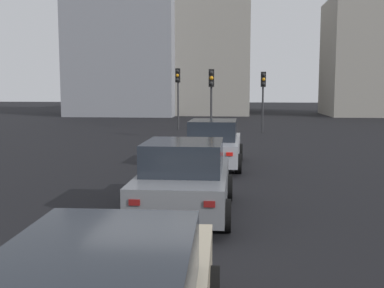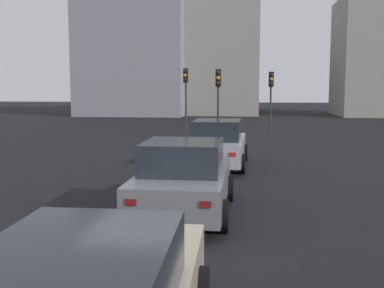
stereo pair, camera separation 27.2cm
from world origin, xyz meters
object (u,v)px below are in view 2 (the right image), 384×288
at_px(car_silver_lead, 218,144).
at_px(traffic_light_far_left, 218,89).
at_px(traffic_light_near_right, 186,86).
at_px(car_grey_second, 184,179).
at_px(traffic_light_near_left, 271,89).

xyz_separation_m(car_silver_lead, traffic_light_far_left, (8.04, 0.51, 1.87)).
bearing_deg(traffic_light_near_right, car_grey_second, 15.27).
xyz_separation_m(car_silver_lead, car_grey_second, (-6.37, 0.32, -0.01)).
bearing_deg(traffic_light_near_left, traffic_light_near_right, -113.32).
relative_size(car_silver_lead, traffic_light_near_right, 1.14).
height_order(traffic_light_near_right, traffic_light_far_left, traffic_light_near_right).
bearing_deg(traffic_light_far_left, traffic_light_near_left, 142.64).
relative_size(traffic_light_near_left, traffic_light_far_left, 1.00).
height_order(car_silver_lead, traffic_light_far_left, traffic_light_far_left).
bearing_deg(traffic_light_near_left, traffic_light_far_left, -39.20).
xyz_separation_m(traffic_light_near_left, traffic_light_near_right, (1.68, 5.36, 0.20)).
distance_m(car_silver_lead, traffic_light_near_left, 12.78).
xyz_separation_m(car_grey_second, traffic_light_near_left, (18.79, -2.69, 1.88)).
bearing_deg(traffic_light_near_right, traffic_light_far_left, 30.11).
distance_m(car_grey_second, traffic_light_near_left, 19.07).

